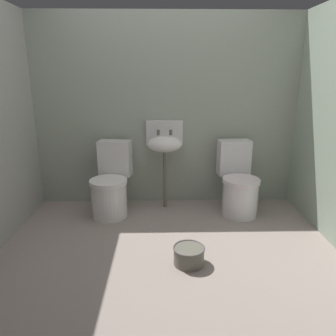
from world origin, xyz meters
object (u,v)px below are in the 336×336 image
(toilet_right, at_px, (238,185))
(sink, at_px, (165,143))
(bucket, at_px, (189,255))
(toilet_left, at_px, (111,186))

(toilet_right, bearing_deg, sink, -17.89)
(toilet_right, xyz_separation_m, bucket, (-0.63, -1.02, -0.24))
(toilet_left, height_order, toilet_right, same)
(toilet_left, bearing_deg, toilet_right, -172.31)
(sink, xyz_separation_m, bucket, (0.18, -1.21, -0.67))
(toilet_right, distance_m, bucket, 1.23)
(toilet_left, distance_m, bucket, 1.31)
(toilet_left, relative_size, bucket, 2.96)
(bucket, bearing_deg, sink, 98.50)
(sink, bearing_deg, toilet_right, -13.05)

